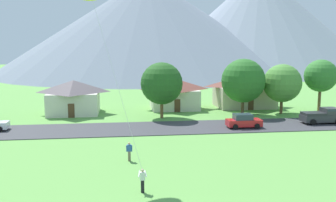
{
  "coord_description": "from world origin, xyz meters",
  "views": [
    {
      "loc": [
        -2.41,
        -17.67,
        9.89
      ],
      "look_at": [
        1.22,
        10.67,
        5.69
      ],
      "focal_mm": 39.62,
      "sensor_mm": 36.0,
      "label": 1
    }
  ],
  "objects": [
    {
      "name": "tree_near_left",
      "position": [
        15.21,
        33.96,
        5.0
      ],
      "size": [
        6.34,
        6.34,
        8.18
      ],
      "color": "#4C3823",
      "rests_on": "ground"
    },
    {
      "name": "house_left_center",
      "position": [
        -9.38,
        38.2,
        2.58
      ],
      "size": [
        7.78,
        7.46,
        4.98
      ],
      "color": "beige",
      "rests_on": "ground"
    },
    {
      "name": "mountain_east_ridge",
      "position": [
        52.08,
        126.08,
        19.76
      ],
      "size": [
        89.34,
        89.34,
        39.52
      ],
      "primitive_type": "cone",
      "color": "gray",
      "rests_on": "ground"
    },
    {
      "name": "road_strip",
      "position": [
        0.0,
        26.4,
        0.04
      ],
      "size": [
        160.0,
        7.7,
        0.08
      ],
      "primitive_type": "cube",
      "color": "#38383D",
      "rests_on": "ground"
    },
    {
      "name": "pickup_truck_charcoal_west_side",
      "position": [
        23.39,
        26.42,
        1.06
      ],
      "size": [
        5.22,
        2.36,
        1.99
      ],
      "color": "#333338",
      "rests_on": "road_strip"
    },
    {
      "name": "mountain_far_west_ridge",
      "position": [
        28.6,
        179.09,
        11.11
      ],
      "size": [
        112.24,
        112.24,
        22.23
      ],
      "primitive_type": "cone",
      "color": "slate",
      "rests_on": "ground"
    },
    {
      "name": "mountain_central_ridge",
      "position": [
        11.36,
        123.74,
        15.49
      ],
      "size": [
        92.28,
        92.28,
        30.99
      ],
      "primitive_type": "cone",
      "color": "#8E939E",
      "rests_on": "ground"
    },
    {
      "name": "house_right_center",
      "position": [
        17.8,
        40.96,
        2.75
      ],
      "size": [
        9.81,
        7.14,
        5.32
      ],
      "color": "beige",
      "rests_on": "ground"
    },
    {
      "name": "tree_near_right",
      "position": [
        27.52,
        34.68,
        5.53
      ],
      "size": [
        4.89,
        4.89,
        8.0
      ],
      "color": "brown",
      "rests_on": "ground"
    },
    {
      "name": "mountain_far_east_ridge",
      "position": [
        8.04,
        123.89,
        17.88
      ],
      "size": [
        111.62,
        111.62,
        35.75
      ],
      "primitive_type": "cone",
      "color": "slate",
      "rests_on": "ground"
    },
    {
      "name": "tree_left_of_center",
      "position": [
        21.28,
        34.24,
        4.54
      ],
      "size": [
        5.63,
        5.63,
        7.36
      ],
      "color": "brown",
      "rests_on": "ground"
    },
    {
      "name": "tree_far_right",
      "position": [
        3.2,
        32.97,
        4.86
      ],
      "size": [
        5.84,
        5.84,
        7.79
      ],
      "color": "brown",
      "rests_on": "ground"
    },
    {
      "name": "parked_car_red_mid_west",
      "position": [
        12.42,
        25.24,
        0.87
      ],
      "size": [
        4.21,
        2.1,
        1.68
      ],
      "color": "red",
      "rests_on": "road_strip"
    },
    {
      "name": "house_leftmost",
      "position": [
        6.06,
        40.64,
        2.52
      ],
      "size": [
        7.94,
        7.18,
        4.87
      ],
      "color": "beige",
      "rests_on": "ground"
    },
    {
      "name": "watcher_person",
      "position": [
        -1.79,
        13.74,
        0.88
      ],
      "size": [
        0.56,
        0.24,
        1.68
      ],
      "color": "#70604C",
      "rests_on": "ground"
    }
  ]
}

